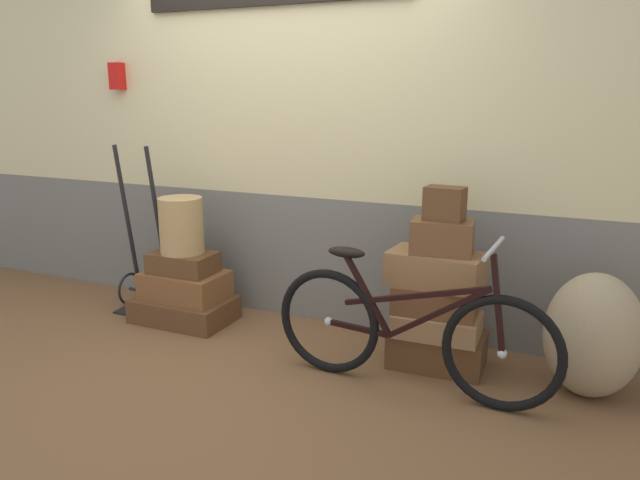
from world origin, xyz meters
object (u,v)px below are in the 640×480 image
object	(u,v)px
suitcase_5	(436,299)
luggage_trolley	(144,269)
suitcase_7	(442,237)
suitcase_1	(185,285)
bicycle	(409,332)
suitcase_6	(436,269)
wicker_basket	(181,225)
burlap_sack	(593,335)
suitcase_8	(445,204)
suitcase_3	(437,349)
suitcase_0	(184,309)
suitcase_2	(183,263)
suitcase_4	(437,324)

from	to	relation	value
suitcase_5	luggage_trolley	world-z (taller)	luggage_trolley
suitcase_5	suitcase_7	size ratio (longest dim) A/B	1.38
suitcase_1	luggage_trolley	xyz separation A→B (m)	(-0.43, 0.07, 0.05)
suitcase_7	bicycle	distance (m)	0.59
suitcase_6	wicker_basket	bearing A→B (deg)	-176.13
suitcase_5	burlap_sack	world-z (taller)	burlap_sack
burlap_sack	luggage_trolley	bearing A→B (deg)	178.27
suitcase_1	suitcase_6	distance (m)	1.83
suitcase_8	burlap_sack	distance (m)	1.05
suitcase_3	bicycle	bearing A→B (deg)	-104.23
burlap_sack	suitcase_0	bearing A→B (deg)	179.87
suitcase_8	burlap_sack	bearing A→B (deg)	3.26
suitcase_3	suitcase_5	bearing A→B (deg)	-135.17
suitcase_5	bicycle	xyz separation A→B (m)	(-0.06, -0.35, -0.09)
suitcase_2	suitcase_8	size ratio (longest dim) A/B	2.05
suitcase_2	burlap_sack	size ratio (longest dim) A/B	0.65
suitcase_1	bicycle	xyz separation A→B (m)	(1.75, -0.36, 0.07)
suitcase_0	burlap_sack	size ratio (longest dim) A/B	1.00
suitcase_6	wicker_basket	distance (m)	1.81
burlap_sack	bicycle	size ratio (longest dim) A/B	0.43
suitcase_4	suitcase_7	bearing A→B (deg)	85.70
suitcase_2	suitcase_7	world-z (taller)	suitcase_7
suitcase_5	suitcase_4	bearing A→B (deg)	-35.28
suitcase_2	suitcase_7	bearing A→B (deg)	-1.04
suitcase_2	suitcase_4	world-z (taller)	suitcase_2
luggage_trolley	suitcase_7	bearing A→B (deg)	-1.94
suitcase_1	luggage_trolley	size ratio (longest dim) A/B	0.46
suitcase_8	bicycle	xyz separation A→B (m)	(-0.08, -0.36, -0.66)
suitcase_6	luggage_trolley	distance (m)	2.25
suitcase_3	burlap_sack	distance (m)	0.87
suitcase_6	suitcase_2	bearing A→B (deg)	-175.93
suitcase_2	suitcase_3	xyz separation A→B (m)	(1.83, 0.01, -0.33)
luggage_trolley	suitcase_3	bearing A→B (deg)	-1.70
suitcase_2	suitcase_7	distance (m)	1.87
suitcase_7	suitcase_3	bearing A→B (deg)	80.96
suitcase_5	suitcase_8	xyz separation A→B (m)	(0.02, 0.01, 0.57)
suitcase_6	bicycle	bearing A→B (deg)	-94.11
suitcase_3	luggage_trolley	bearing A→B (deg)	176.23
suitcase_2	bicycle	world-z (taller)	bicycle
luggage_trolley	bicycle	bearing A→B (deg)	-11.25
suitcase_2	suitcase_5	size ratio (longest dim) A/B	0.94
suitcase_0	bicycle	world-z (taller)	bicycle
suitcase_1	suitcase_3	xyz separation A→B (m)	(1.83, 0.01, -0.16)
suitcase_6	bicycle	size ratio (longest dim) A/B	0.34
suitcase_7	suitcase_8	bearing A→B (deg)	4.32
suitcase_2	suitcase_6	world-z (taller)	suitcase_6
suitcase_4	suitcase_2	bearing A→B (deg)	177.73
suitcase_7	wicker_basket	size ratio (longest dim) A/B	0.88
suitcase_5	suitcase_6	bearing A→B (deg)	129.88
suitcase_2	suitcase_5	bearing A→B (deg)	-1.37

